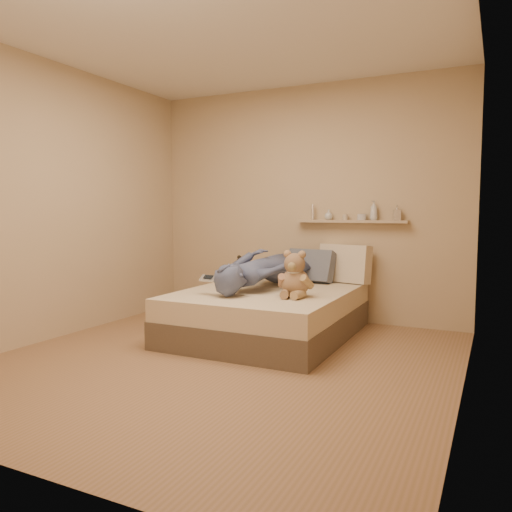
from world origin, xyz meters
The scene contains 10 objects.
room centered at (0.00, 0.00, 1.30)m, with size 3.80×3.80×3.80m.
bed centered at (0.00, 0.93, 0.22)m, with size 1.50×1.90×0.45m.
game_console centered at (-0.36, 0.42, 0.60)m, with size 0.18×0.09×0.06m.
teddy_bear centered at (0.38, 0.65, 0.62)m, with size 0.34×0.33×0.42m.
dark_plush centered at (-0.51, 1.36, 0.57)m, with size 0.18×0.18×0.28m.
pillow_cream centered at (0.52, 1.76, 0.65)m, with size 0.55×0.16×0.40m, color beige.
pillow_grey centered at (0.18, 1.62, 0.62)m, with size 0.50×0.14×0.34m, color slate.
person centered at (-0.08, 1.08, 0.64)m, with size 0.59×1.61×0.39m, color #4E577C.
wall_shelf centered at (0.55, 1.84, 1.10)m, with size 1.20×0.12×0.03m, color tan.
shelf_bottles centered at (0.67, 1.84, 1.19)m, with size 0.98×0.11×0.20m.
Camera 1 is at (1.97, -3.41, 1.20)m, focal length 35.00 mm.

